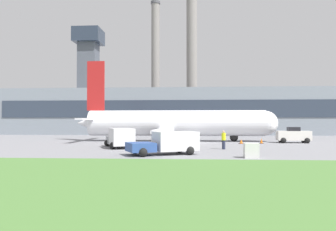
% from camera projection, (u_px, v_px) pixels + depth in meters
% --- Properties ---
extents(ground_plane, '(400.00, 400.00, 0.00)m').
position_uv_depth(ground_plane, '(193.00, 143.00, 41.02)').
color(ground_plane, gray).
extents(terminal_building, '(78.58, 15.85, 23.44)m').
position_uv_depth(terminal_building, '(188.00, 111.00, 71.78)').
color(terminal_building, gray).
rests_on(terminal_building, ground_plane).
extents(smokestack_left, '(2.88, 2.88, 39.27)m').
position_uv_depth(smokestack_left, '(155.00, 65.00, 99.38)').
color(smokestack_left, gray).
rests_on(smokestack_left, ground_plane).
extents(smokestack_right, '(3.67, 3.67, 45.72)m').
position_uv_depth(smokestack_right, '(192.00, 54.00, 98.60)').
color(smokestack_right, gray).
rests_on(smokestack_right, ground_plane).
extents(airplane, '(27.58, 23.32, 11.15)m').
position_uv_depth(airplane, '(173.00, 123.00, 44.88)').
color(airplane, white).
rests_on(airplane, ground_plane).
extents(pushback_tug, '(4.16, 2.46, 2.01)m').
position_uv_depth(pushback_tug, '(294.00, 136.00, 41.56)').
color(pushback_tug, white).
rests_on(pushback_tug, ground_plane).
extents(baggage_truck, '(6.15, 4.53, 1.88)m').
position_uv_depth(baggage_truck, '(168.00, 143.00, 27.06)').
color(baggage_truck, '#2D4C93').
rests_on(baggage_truck, ground_plane).
extents(fuel_truck, '(4.13, 6.08, 2.03)m').
position_uv_depth(fuel_truck, '(120.00, 138.00, 33.87)').
color(fuel_truck, gray).
rests_on(fuel_truck, ground_plane).
extents(ground_crew_person, '(0.58, 0.58, 1.83)m').
position_uv_depth(ground_crew_person, '(224.00, 140.00, 32.00)').
color(ground_crew_person, '#23283D').
rests_on(ground_crew_person, ground_plane).
extents(traffic_cone_near_nose, '(0.52, 0.52, 0.63)m').
position_uv_depth(traffic_cone_near_nose, '(261.00, 141.00, 40.30)').
color(traffic_cone_near_nose, black).
rests_on(traffic_cone_near_nose, ground_plane).
extents(traffic_cone_wingtip, '(0.63, 0.63, 0.51)m').
position_uv_depth(traffic_cone_wingtip, '(241.00, 142.00, 40.01)').
color(traffic_cone_wingtip, black).
rests_on(traffic_cone_wingtip, ground_plane).
extents(utility_cabinet, '(1.05, 0.84, 1.11)m').
position_uv_depth(utility_cabinet, '(251.00, 150.00, 24.43)').
color(utility_cabinet, silver).
rests_on(utility_cabinet, ground_plane).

